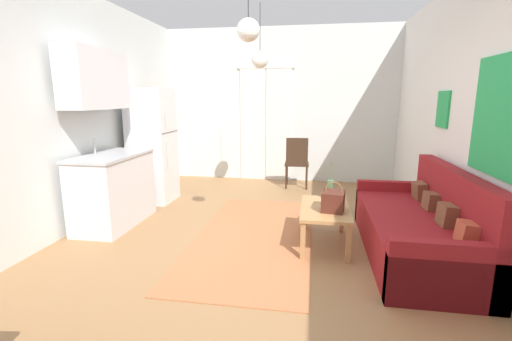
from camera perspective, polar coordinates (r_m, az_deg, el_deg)
name	(u,v)px	position (r m, az deg, el deg)	size (l,w,h in m)	color
ground_plane	(245,261)	(3.70, -1.84, -14.48)	(4.95, 7.58, 0.10)	#996D44
wall_back	(279,106)	(6.83, 3.83, 10.40)	(4.55, 0.13, 2.88)	silver
wall_right	(503,116)	(3.62, 35.35, 7.31)	(0.12, 7.18, 2.88)	white
wall_left	(35,112)	(4.35, -32.42, 8.03)	(0.12, 7.18, 2.88)	silver
area_rug	(254,236)	(4.16, -0.31, -10.60)	(1.31, 2.84, 0.01)	#B26B42
couch	(422,229)	(3.98, 25.42, -8.65)	(0.89, 2.05, 0.89)	maroon
coffee_table	(325,212)	(3.89, 11.19, -6.72)	(0.52, 0.91, 0.43)	#B27F4C
bamboo_vase	(330,190)	(4.13, 12.00, -3.12)	(0.08, 0.08, 0.45)	#47704C
handbag	(333,201)	(3.74, 12.49, -4.85)	(0.26, 0.29, 0.31)	#512319
refrigerator	(153,146)	(5.59, -16.52, 3.87)	(0.61, 0.62, 1.73)	white
kitchen_counter	(109,160)	(4.71, -22.91, 1.59)	(0.60, 1.15, 2.15)	silver
accent_chair	(297,160)	(6.23, 6.68, 1.64)	(0.43, 0.41, 0.91)	#382619
pendant_lamp_near	(248,30)	(3.49, -1.26, 21.96)	(0.21, 0.21, 0.78)	black
pendant_lamp_far	(260,60)	(5.23, 0.66, 17.64)	(0.25, 0.25, 0.88)	black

